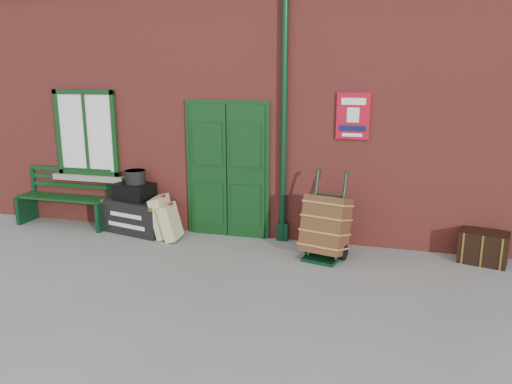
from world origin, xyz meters
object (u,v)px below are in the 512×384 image
(houdini_trunk, at_px, (139,215))
(porter_trolley, at_px, (326,226))
(bench, at_px, (66,195))
(dark_trunk, at_px, (483,247))

(houdini_trunk, xyz_separation_m, porter_trolley, (3.28, -0.41, 0.21))
(bench, bearing_deg, porter_trolley, -4.84)
(porter_trolley, xyz_separation_m, dark_trunk, (2.24, 0.41, -0.26))
(porter_trolley, bearing_deg, dark_trunk, 24.28)
(bench, distance_m, houdini_trunk, 1.47)
(dark_trunk, bearing_deg, bench, -165.32)
(bench, distance_m, porter_trolley, 4.75)
(houdini_trunk, xyz_separation_m, dark_trunk, (5.52, 0.00, -0.05))
(bench, bearing_deg, houdini_trunk, -1.23)
(bench, bearing_deg, dark_trunk, 0.27)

